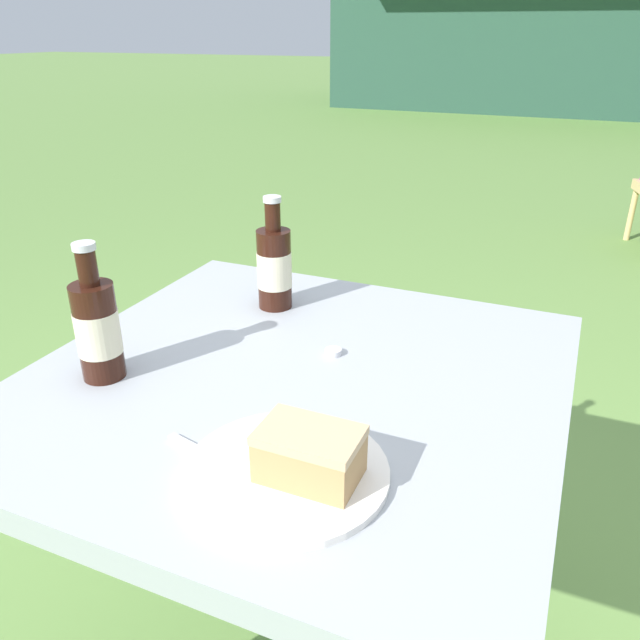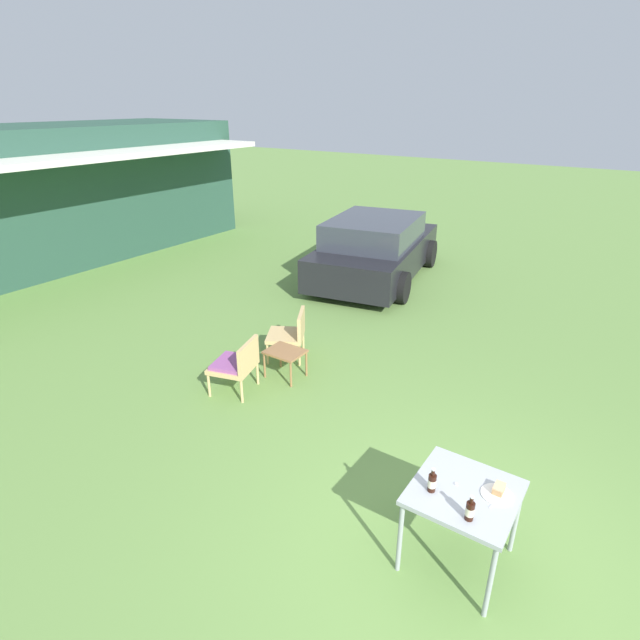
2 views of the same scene
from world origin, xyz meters
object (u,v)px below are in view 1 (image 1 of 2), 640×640
patio_table (295,415)px  cake_on_plate (297,464)px  cola_bottle_far (97,328)px  cola_bottle_near (274,266)px

patio_table → cake_on_plate: size_ratio=3.22×
cola_bottle_far → cake_on_plate: bearing=-15.3°
cola_bottle_near → cola_bottle_far: bearing=-109.4°
patio_table → cola_bottle_far: 0.33m
cake_on_plate → cola_bottle_near: cola_bottle_near is taller
cola_bottle_near → cola_bottle_far: (-0.12, -0.34, 0.00)m
cake_on_plate → cola_bottle_far: bearing=164.7°
patio_table → cake_on_plate: cake_on_plate is taller
cola_bottle_near → cake_on_plate: bearing=-60.2°
cola_bottle_near → cola_bottle_far: 0.36m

